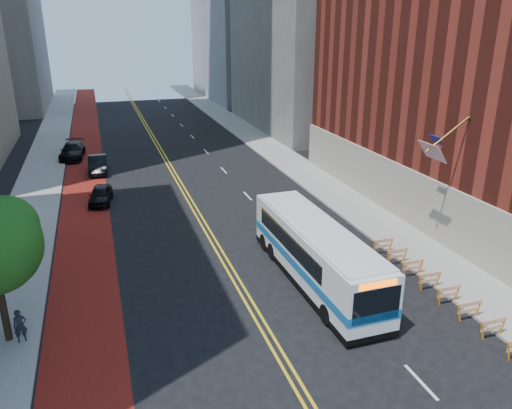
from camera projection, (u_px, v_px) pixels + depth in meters
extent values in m
plane|color=black|center=(291.00, 375.00, 20.43)|extent=(160.00, 160.00, 0.00)
cube|color=gray|center=(38.00, 186.00, 43.79)|extent=(4.00, 140.00, 0.15)
cube|color=gray|center=(292.00, 164.00, 50.68)|extent=(4.00, 140.00, 0.15)
cube|color=#63140E|center=(85.00, 183.00, 44.93)|extent=(3.60, 140.00, 0.01)
cube|color=gold|center=(173.00, 175.00, 47.20)|extent=(0.14, 140.00, 0.01)
cube|color=gold|center=(177.00, 175.00, 47.31)|extent=(0.14, 140.00, 0.01)
cube|color=silver|center=(421.00, 382.00, 20.02)|extent=(0.14, 2.20, 0.01)
cube|color=silver|center=(333.00, 287.00, 27.17)|extent=(0.14, 2.20, 0.01)
cube|color=silver|center=(281.00, 232.00, 34.33)|extent=(0.14, 2.20, 0.01)
cube|color=silver|center=(248.00, 196.00, 41.48)|extent=(0.14, 2.20, 0.01)
cube|color=silver|center=(224.00, 170.00, 48.63)|extent=(0.14, 2.20, 0.01)
cube|color=silver|center=(206.00, 151.00, 55.79)|extent=(0.14, 2.20, 0.01)
cube|color=silver|center=(192.00, 137.00, 62.94)|extent=(0.14, 2.20, 0.01)
cube|color=silver|center=(182.00, 125.00, 70.09)|extent=(0.14, 2.20, 0.01)
cube|color=silver|center=(173.00, 115.00, 77.24)|extent=(0.14, 2.20, 0.01)
cube|color=silver|center=(165.00, 108.00, 84.40)|extent=(0.14, 2.20, 0.01)
cube|color=silver|center=(159.00, 101.00, 91.55)|extent=(0.14, 2.20, 0.01)
cube|color=silver|center=(154.00, 95.00, 98.70)|extent=(0.14, 2.20, 0.01)
cube|color=#9E9384|center=(417.00, 200.00, 34.51)|extent=(0.50, 36.00, 4.00)
cube|color=black|center=(477.00, 247.00, 29.48)|extent=(0.35, 2.80, 2.20)
cube|color=black|center=(408.00, 208.00, 35.74)|extent=(0.35, 2.80, 2.20)
cube|color=black|center=(360.00, 180.00, 42.00)|extent=(0.35, 2.80, 2.20)
cube|color=#A57F33|center=(471.00, 116.00, 28.70)|extent=(0.25, 0.25, 0.25)
cylinder|color=#A57F33|center=(449.00, 133.00, 28.62)|extent=(2.85, 0.12, 2.05)
cube|color=#B21419|center=(432.00, 151.00, 28.68)|extent=(0.75, 1.90, 1.05)
cube|color=navy|center=(436.00, 140.00, 29.05)|extent=(0.39, 0.85, 0.52)
cube|color=orange|center=(508.00, 352.00, 21.07)|extent=(0.32, 0.06, 0.99)
cube|color=orange|center=(482.00, 331.00, 22.46)|extent=(0.32, 0.06, 0.99)
cube|color=orange|center=(502.00, 327.00, 22.77)|extent=(0.32, 0.06, 0.99)
cube|color=orange|center=(494.00, 322.00, 22.48)|extent=(1.25, 0.05, 0.22)
cube|color=orange|center=(492.00, 328.00, 22.60)|extent=(1.25, 0.05, 0.18)
cube|color=orange|center=(459.00, 313.00, 23.84)|extent=(0.32, 0.06, 0.99)
cube|color=orange|center=(478.00, 309.00, 24.16)|extent=(0.32, 0.06, 0.99)
cube|color=orange|center=(470.00, 304.00, 23.86)|extent=(1.25, 0.05, 0.22)
cube|color=orange|center=(469.00, 310.00, 23.98)|extent=(1.25, 0.05, 0.18)
cube|color=orange|center=(439.00, 297.00, 25.23)|extent=(0.32, 0.06, 0.99)
cube|color=orange|center=(457.00, 294.00, 25.54)|extent=(0.32, 0.06, 0.99)
cube|color=orange|center=(449.00, 289.00, 25.25)|extent=(1.25, 0.05, 0.22)
cube|color=orange|center=(448.00, 295.00, 25.37)|extent=(1.25, 0.05, 0.18)
cube|color=orange|center=(420.00, 283.00, 26.61)|extent=(0.32, 0.06, 0.99)
cube|color=orange|center=(438.00, 280.00, 26.93)|extent=(0.32, 0.06, 0.99)
cube|color=orange|center=(430.00, 275.00, 26.64)|extent=(1.25, 0.05, 0.22)
cube|color=orange|center=(429.00, 281.00, 26.76)|extent=(1.25, 0.05, 0.18)
cube|color=orange|center=(404.00, 270.00, 28.00)|extent=(0.32, 0.06, 0.99)
cube|color=orange|center=(420.00, 267.00, 28.32)|extent=(0.32, 0.06, 0.99)
cube|color=orange|center=(413.00, 262.00, 28.02)|extent=(1.25, 0.05, 0.22)
cube|color=orange|center=(412.00, 268.00, 28.14)|extent=(1.25, 0.05, 0.18)
cube|color=orange|center=(389.00, 258.00, 29.39)|extent=(0.32, 0.06, 0.99)
cube|color=orange|center=(405.00, 256.00, 29.70)|extent=(0.32, 0.06, 0.99)
cube|color=orange|center=(397.00, 251.00, 29.41)|extent=(1.25, 0.05, 0.22)
cube|color=orange|center=(397.00, 256.00, 29.53)|extent=(1.25, 0.05, 0.18)
cube|color=orange|center=(375.00, 248.00, 30.77)|extent=(0.32, 0.06, 0.99)
cube|color=orange|center=(391.00, 245.00, 31.09)|extent=(0.32, 0.06, 0.99)
cube|color=orange|center=(383.00, 241.00, 30.79)|extent=(1.25, 0.05, 0.22)
cube|color=orange|center=(383.00, 246.00, 30.91)|extent=(1.25, 0.05, 0.18)
cylinder|color=black|center=(3.00, 308.00, 21.95)|extent=(0.32, 0.32, 3.20)
sphere|color=#124A0F|center=(5.00, 228.00, 21.25)|extent=(2.80, 2.80, 2.80)
cube|color=silver|center=(316.00, 252.00, 27.14)|extent=(2.85, 12.30, 2.91)
cube|color=#165CA2|center=(316.00, 259.00, 27.28)|extent=(2.89, 12.34, 0.46)
cube|color=black|center=(310.00, 238.00, 27.70)|extent=(2.84, 8.63, 0.97)
cube|color=black|center=(376.00, 305.00, 21.63)|extent=(2.34, 0.14, 1.64)
cube|color=black|center=(276.00, 208.00, 32.41)|extent=(2.13, 0.14, 1.02)
cube|color=#FF5905|center=(378.00, 285.00, 21.27)|extent=(1.86, 0.11, 0.31)
cube|color=silver|center=(317.00, 227.00, 26.62)|extent=(2.70, 11.69, 0.12)
cube|color=black|center=(315.00, 276.00, 27.64)|extent=(2.88, 12.33, 0.31)
cylinder|color=black|center=(327.00, 314.00, 23.73)|extent=(0.32, 1.03, 1.02)
cylinder|color=black|center=(371.00, 306.00, 24.46)|extent=(0.32, 1.03, 1.02)
cylinder|color=black|center=(273.00, 251.00, 30.28)|extent=(0.32, 1.03, 1.02)
cylinder|color=black|center=(309.00, 246.00, 31.00)|extent=(0.32, 1.03, 1.02)
cylinder|color=black|center=(265.00, 242.00, 31.58)|extent=(0.32, 1.03, 1.02)
cylinder|color=black|center=(300.00, 237.00, 32.31)|extent=(0.32, 1.03, 1.02)
imported|color=black|center=(101.00, 195.00, 39.65)|extent=(2.22, 4.23, 1.37)
imported|color=black|center=(98.00, 164.00, 47.75)|extent=(1.79, 4.82, 1.57)
imported|color=black|center=(72.00, 151.00, 52.74)|extent=(2.79, 5.73, 1.61)
imported|color=black|center=(20.00, 326.00, 22.09)|extent=(0.65, 0.52, 1.56)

